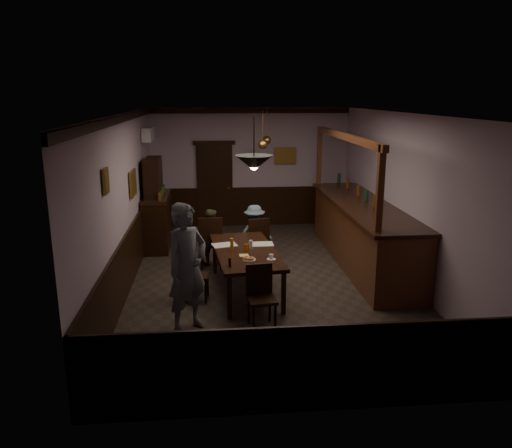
{
  "coord_description": "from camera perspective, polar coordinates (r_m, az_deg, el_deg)",
  "views": [
    {
      "loc": [
        -1.01,
        -8.62,
        3.32
      ],
      "look_at": [
        -0.24,
        -0.34,
        1.15
      ],
      "focal_mm": 35.0,
      "sensor_mm": 36.0,
      "label": 1
    }
  ],
  "objects": [
    {
      "name": "coffee_cup",
      "position": [
        8.01,
        1.74,
        -3.72
      ],
      "size": [
        0.09,
        0.09,
        0.07
      ],
      "primitive_type": "imported",
      "rotation": [
        0.0,
        0.0,
        0.1
      ],
      "color": "white",
      "rests_on": "saucer"
    },
    {
      "name": "person_seated_left",
      "position": [
        9.96,
        -5.27,
        -1.48
      ],
      "size": [
        0.59,
        0.49,
        1.13
      ],
      "primitive_type": "imported",
      "rotation": [
        0.0,
        0.0,
        3.03
      ],
      "color": "#49482B",
      "rests_on": "ground"
    },
    {
      "name": "pendant_brass_far",
      "position": [
        11.57,
        1.25,
        9.55
      ],
      "size": [
        0.2,
        0.2,
        0.81
      ],
      "color": "#BF8C3F",
      "rests_on": "ground"
    },
    {
      "name": "pastry_ring_b",
      "position": [
        7.96,
        -0.65,
        -3.95
      ],
      "size": [
        0.13,
        0.13,
        0.04
      ],
      "primitive_type": "torus",
      "color": "#C68C47",
      "rests_on": "pastry_plate"
    },
    {
      "name": "newspaper_right",
      "position": [
        8.81,
        0.6,
        -2.31
      ],
      "size": [
        0.42,
        0.3,
        0.01
      ],
      "primitive_type": "cube",
      "rotation": [
        0.0,
        0.0,
        -0.01
      ],
      "color": "silver",
      "rests_on": "dining_table"
    },
    {
      "name": "person_standing",
      "position": [
        7.15,
        -7.87,
        -4.98
      ],
      "size": [
        0.81,
        0.79,
        1.87
      ],
      "primitive_type": "imported",
      "rotation": [
        0.0,
        0.0,
        0.74
      ],
      "color": "slate",
      "rests_on": "ground"
    },
    {
      "name": "chair_side",
      "position": [
        8.31,
        -7.3,
        -5.42
      ],
      "size": [
        0.43,
        0.43,
        0.89
      ],
      "rotation": [
        0.0,
        0.0,
        1.46
      ],
      "color": "black",
      "rests_on": "ground"
    },
    {
      "name": "saucer",
      "position": [
        8.0,
        1.75,
        -4.06
      ],
      "size": [
        0.15,
        0.15,
        0.01
      ],
      "primitive_type": "cylinder",
      "color": "white",
      "rests_on": "dining_table"
    },
    {
      "name": "picture_back",
      "position": [
        12.81,
        3.35,
        7.78
      ],
      "size": [
        0.55,
        0.04,
        0.42
      ],
      "color": "olive",
      "rests_on": "ground"
    },
    {
      "name": "newspaper_left",
      "position": [
        8.78,
        -3.61,
        -2.4
      ],
      "size": [
        0.48,
        0.39,
        0.01
      ],
      "primitive_type": "cube",
      "rotation": [
        0.0,
        0.0,
        0.24
      ],
      "color": "silver",
      "rests_on": "dining_table"
    },
    {
      "name": "dining_table",
      "position": [
        8.52,
        -1.22,
        -3.4
      ],
      "size": [
        1.21,
        2.29,
        0.75
      ],
      "rotation": [
        0.0,
        0.0,
        0.1
      ],
      "color": "black",
      "rests_on": "ground"
    },
    {
      "name": "chair_far_right",
      "position": [
        9.83,
        0.16,
        -1.79
      ],
      "size": [
        0.5,
        0.5,
        0.99
      ],
      "rotation": [
        0.0,
        0.0,
        3.32
      ],
      "color": "black",
      "rests_on": "ground"
    },
    {
      "name": "pendant_iron",
      "position": [
        7.38,
        -0.23,
        7.01
      ],
      "size": [
        0.56,
        0.56,
        0.77
      ],
      "color": "black",
      "rests_on": "ground"
    },
    {
      "name": "pendant_brass_mid",
      "position": [
        10.58,
        0.77,
        9.08
      ],
      "size": [
        0.2,
        0.2,
        0.81
      ],
      "color": "#BF8C3F",
      "rests_on": "ground"
    },
    {
      "name": "person_seated_right",
      "position": [
        10.08,
        -0.18,
        -1.1
      ],
      "size": [
        0.8,
        0.52,
        1.18
      ],
      "primitive_type": "imported",
      "rotation": [
        0.0,
        0.0,
        3.25
      ],
      "color": "slate",
      "rests_on": "ground"
    },
    {
      "name": "soda_can",
      "position": [
        8.43,
        -1.09,
        -2.7
      ],
      "size": [
        0.07,
        0.07,
        0.12
      ],
      "primitive_type": "cylinder",
      "color": "orange",
      "rests_on": "dining_table"
    },
    {
      "name": "ac_unit",
      "position": [
        11.63,
        -12.23,
        10.01
      ],
      "size": [
        0.2,
        0.85,
        0.3
      ],
      "color": "white",
      "rests_on": "ground"
    },
    {
      "name": "picture_left_large",
      "position": [
        9.67,
        -13.88,
        4.55
      ],
      "size": [
        0.04,
        0.62,
        0.48
      ],
      "color": "olive",
      "rests_on": "ground"
    },
    {
      "name": "pastry_ring_a",
      "position": [
        7.98,
        -1.14,
        -3.9
      ],
      "size": [
        0.13,
        0.13,
        0.04
      ],
      "primitive_type": "torus",
      "color": "#C68C47",
      "rests_on": "pastry_plate"
    },
    {
      "name": "pastry_plate",
      "position": [
        7.99,
        -0.81,
        -4.09
      ],
      "size": [
        0.22,
        0.22,
        0.01
      ],
      "primitive_type": "cylinder",
      "color": "white",
      "rests_on": "dining_table"
    },
    {
      "name": "door_back",
      "position": [
        12.77,
        -4.72,
        4.33
      ],
      "size": [
        0.9,
        0.06,
        2.1
      ],
      "primitive_type": "cube",
      "color": "black",
      "rests_on": "ground"
    },
    {
      "name": "sideboard",
      "position": [
        11.24,
        -11.29,
        1.36
      ],
      "size": [
        0.54,
        1.5,
        1.99
      ],
      "color": "black",
      "rests_on": "ground"
    },
    {
      "name": "bar_counter",
      "position": [
        10.18,
        12.07,
        -0.89
      ],
      "size": [
        1.08,
        4.64,
        2.6
      ],
      "color": "#4A2413",
      "rests_on": "ground"
    },
    {
      "name": "chair_near",
      "position": [
        7.36,
        0.53,
        -7.88
      ],
      "size": [
        0.45,
        0.45,
        0.92
      ],
      "rotation": [
        0.0,
        0.0,
        0.13
      ],
      "color": "black",
      "rests_on": "ground"
    },
    {
      "name": "water_glass",
      "position": [
        8.54,
        -0.59,
        -2.35
      ],
      "size": [
        0.06,
        0.06,
        0.15
      ],
      "primitive_type": "cylinder",
      "color": "silver",
      "rests_on": "dining_table"
    },
    {
      "name": "beer_glass",
      "position": [
        8.49,
        -2.78,
        -2.29
      ],
      "size": [
        0.06,
        0.06,
        0.2
      ],
      "primitive_type": "cylinder",
      "color": "#BF721E",
      "rests_on": "dining_table"
    },
    {
      "name": "chair_far_left",
      "position": [
        9.69,
        -5.17,
        -1.87
      ],
      "size": [
        0.47,
        0.47,
        1.06
      ],
      "rotation": [
        0.0,
        0.0,
        3.11
      ],
      "color": "black",
      "rests_on": "ground"
    },
    {
      "name": "napkin",
      "position": [
        8.21,
        -1.38,
        -3.59
      ],
      "size": [
        0.16,
        0.16,
        0.0
      ],
      "primitive_type": "cube",
      "rotation": [
        0.0,
        0.0,
        0.1
      ],
      "color": "#EBC956",
      "rests_on": "dining_table"
    },
    {
      "name": "pepper_mill",
      "position": [
        7.69,
        -3.01,
        -4.37
      ],
      "size": [
        0.04,
        0.04,
        0.14
      ],
      "primitive_type": "cylinder",
      "color": "black",
      "rests_on": "dining_table"
    },
    {
      "name": "room",
      "position": [
        8.87,
        1.37,
        2.77
      ],
      "size": [
        5.01,
        8.01,
        3.01
      ],
      "color": "#2D2621",
      "rests_on": "ground"
    },
    {
      "name": "picture_left_small",
      "position": [
        7.26,
        -16.79,
        4.74
      ],
      "size": [
        0.04,
        0.28,
        0.36
      ],
      "color": "olive",
      "rests_on": "ground"
    }
  ]
}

